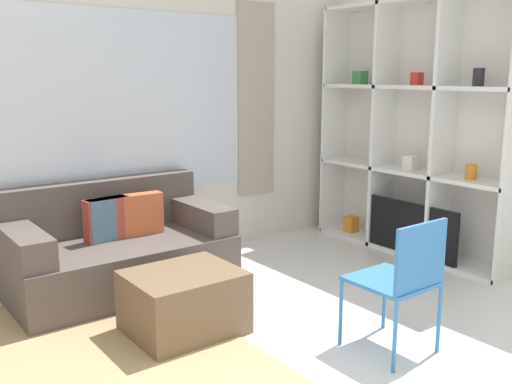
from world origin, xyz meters
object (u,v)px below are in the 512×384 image
shelving_unit (415,135)px  folding_chair (403,275)px  couch_main (117,250)px  ottoman (184,302)px

shelving_unit → folding_chair: size_ratio=2.76×
shelving_unit → folding_chair: bearing=-143.1°
couch_main → ottoman: couch_main is taller
couch_main → folding_chair: (0.93, -2.11, 0.20)m
shelving_unit → ottoman: 2.86m
ottoman → folding_chair: 1.44m
couch_main → ottoman: bearing=-89.0°
ottoman → folding_chair: (0.91, -1.08, 0.31)m
ottoman → folding_chair: size_ratio=0.83×
ottoman → couch_main: bearing=91.0°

